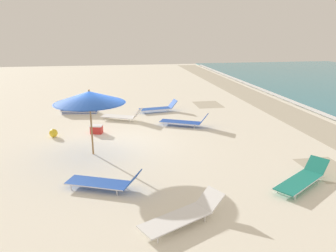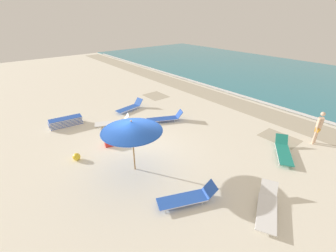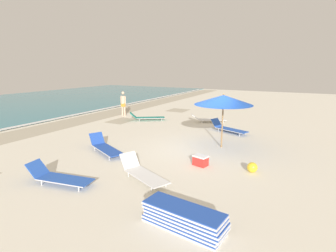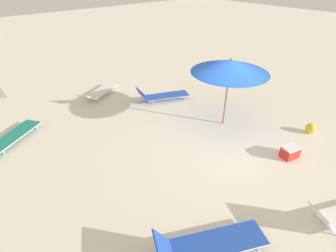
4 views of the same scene
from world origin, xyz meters
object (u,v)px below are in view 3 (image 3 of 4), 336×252
lounger_stack (184,218)px  beach_ball (252,167)px  sun_lounger_near_water_left (105,147)px  beachgoer_wading_adult (123,102)px  sun_lounger_under_umbrella (59,177)px  sun_lounger_beside_umbrella (208,119)px  cooler_box (201,160)px  sun_lounger_mid_beach_solo (228,128)px  beach_umbrella (223,100)px  sun_lounger_near_water_right (142,172)px  sun_lounger_mid_beach_pair_a (147,117)px

lounger_stack → beach_ball: lounger_stack is taller
sun_lounger_near_water_left → beachgoer_wading_adult: 8.19m
sun_lounger_under_umbrella → beach_ball: 6.13m
lounger_stack → sun_lounger_beside_umbrella: 11.46m
sun_lounger_under_umbrella → beach_ball: sun_lounger_under_umbrella is taller
sun_lounger_beside_umbrella → cooler_box: (-7.29, -2.26, -0.02)m
sun_lounger_mid_beach_solo → beach_ball: 5.53m
beach_umbrella → cooler_box: bearing=179.4°
beach_umbrella → sun_lounger_near_water_left: bearing=126.1°
sun_lounger_near_water_right → beach_ball: sun_lounger_near_water_right is taller
sun_lounger_under_umbrella → sun_lounger_beside_umbrella: bearing=-14.7°
beach_umbrella → sun_lounger_mid_beach_pair_a: 7.24m
sun_lounger_near_water_right → sun_lounger_near_water_left: bearing=86.4°
beach_umbrella → sun_lounger_near_water_left: 5.30m
beach_ball → beachgoer_wading_adult: bearing=58.1°
sun_lounger_near_water_right → beachgoer_wading_adult: beachgoer_wading_adult is taller
sun_lounger_near_water_left → sun_lounger_mid_beach_pair_a: sun_lounger_near_water_left is taller
lounger_stack → sun_lounger_under_umbrella: size_ratio=0.92×
sun_lounger_beside_umbrella → sun_lounger_near_water_left: sun_lounger_near_water_left is taller
sun_lounger_mid_beach_solo → sun_lounger_near_water_left: bearing=171.4°
sun_lounger_mid_beach_pair_a → sun_lounger_mid_beach_solo: bearing=-130.8°
beach_umbrella → sun_lounger_under_umbrella: 6.96m
beach_ball → cooler_box: cooler_box is taller
sun_lounger_beside_umbrella → sun_lounger_mid_beach_pair_a: bearing=82.0°
cooler_box → sun_lounger_mid_beach_pair_a: bearing=-30.6°
sun_lounger_under_umbrella → sun_lounger_near_water_left: bearing=5.2°
sun_lounger_under_umbrella → beach_umbrella: bearing=-38.4°
sun_lounger_under_umbrella → sun_lounger_mid_beach_pair_a: (9.38, 2.83, -0.01)m
sun_lounger_beside_umbrella → sun_lounger_mid_beach_solo: size_ratio=1.00×
sun_lounger_mid_beach_solo → beachgoer_wading_adult: (1.17, 7.86, 0.78)m
sun_lounger_under_umbrella → sun_lounger_near_water_right: size_ratio=1.01×
lounger_stack → beachgoer_wading_adult: (10.15, 9.33, 0.75)m
beach_umbrella → sun_lounger_mid_beach_solo: bearing=9.4°
beach_umbrella → cooler_box: size_ratio=4.32×
sun_lounger_beside_umbrella → beachgoer_wading_adult: (-0.83, 6.05, 0.79)m
lounger_stack → cooler_box: lounger_stack is taller
lounger_stack → sun_lounger_mid_beach_solo: sun_lounger_mid_beach_solo is taller
beach_umbrella → sun_lounger_near_water_right: beach_umbrella is taller
sun_lounger_mid_beach_solo → beach_ball: sun_lounger_mid_beach_solo is taller
beach_umbrella → sun_lounger_under_umbrella: beach_umbrella is taller
sun_lounger_near_water_right → beachgoer_wading_adult: size_ratio=1.19×
sun_lounger_under_umbrella → cooler_box: size_ratio=3.70×
sun_lounger_under_umbrella → sun_lounger_mid_beach_solo: bearing=-27.2°
beachgoer_wading_adult → cooler_box: bearing=-37.1°
sun_lounger_beside_umbrella → beach_umbrella: bearing=178.2°
beach_umbrella → sun_lounger_mid_beach_solo: size_ratio=1.13×
sun_lounger_mid_beach_pair_a → beach_ball: 9.68m
beach_umbrella → beachgoer_wading_adult: beach_umbrella is taller
sun_lounger_mid_beach_pair_a → beachgoer_wading_adult: 2.45m
sun_lounger_under_umbrella → sun_lounger_mid_beach_pair_a: size_ratio=0.95×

